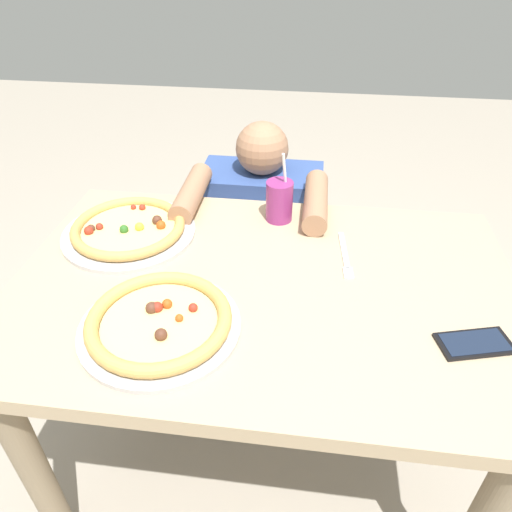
{
  "coord_description": "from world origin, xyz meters",
  "views": [
    {
      "loc": [
        0.1,
        -0.88,
        1.47
      ],
      "look_at": [
        -0.03,
        0.07,
        0.78
      ],
      "focal_mm": 33.19,
      "sensor_mm": 36.0,
      "label": 1
    }
  ],
  "objects": [
    {
      "name": "ground_plane",
      "position": [
        0.0,
        0.0,
        0.0
      ],
      "size": [
        8.0,
        8.0,
        0.0
      ],
      "primitive_type": "plane",
      "color": "#9E9384"
    },
    {
      "name": "diner_seated",
      "position": [
        -0.07,
        0.58,
        0.41
      ],
      "size": [
        0.44,
        0.54,
        0.93
      ],
      "color": "#333847",
      "rests_on": "ground"
    },
    {
      "name": "cell_phone",
      "position": [
        0.46,
        -0.14,
        0.75
      ],
      "size": [
        0.16,
        0.11,
        0.01
      ],
      "color": "black",
      "rests_on": "dining_table"
    },
    {
      "name": "pizza_near",
      "position": [
        -0.2,
        -0.18,
        0.77
      ],
      "size": [
        0.35,
        0.35,
        0.04
      ],
      "color": "#B7B7BC",
      "rests_on": "dining_table"
    },
    {
      "name": "dining_table",
      "position": [
        0.0,
        0.0,
        0.63
      ],
      "size": [
        1.22,
        0.8,
        0.75
      ],
      "color": "tan",
      "rests_on": "ground"
    },
    {
      "name": "drink_cup_colored",
      "position": [
        0.01,
        0.3,
        0.81
      ],
      "size": [
        0.08,
        0.08,
        0.21
      ],
      "color": "#8C2D72",
      "rests_on": "dining_table"
    },
    {
      "name": "fork",
      "position": [
        0.2,
        0.13,
        0.75
      ],
      "size": [
        0.04,
        0.2,
        0.0
      ],
      "color": "silver",
      "rests_on": "dining_table"
    },
    {
      "name": "pizza_far",
      "position": [
        -0.39,
        0.16,
        0.77
      ],
      "size": [
        0.36,
        0.36,
        0.04
      ],
      "color": "#B7B7BC",
      "rests_on": "dining_table"
    }
  ]
}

